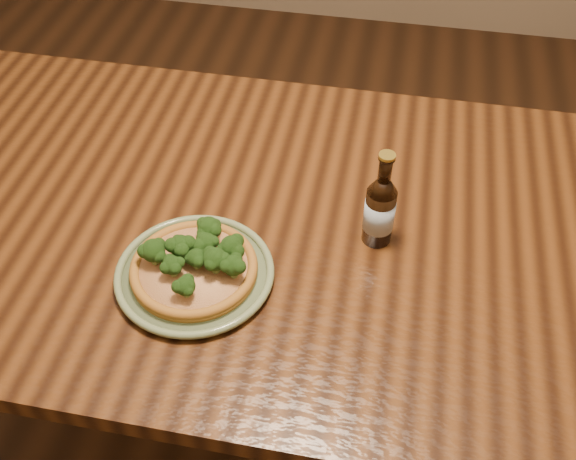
% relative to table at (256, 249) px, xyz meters
% --- Properties ---
extents(ground, '(4.50, 4.50, 0.00)m').
position_rel_table_xyz_m(ground, '(0.00, -0.10, -0.66)').
color(ground, '#382111').
rests_on(ground, ground).
extents(table, '(1.60, 0.90, 0.75)m').
position_rel_table_xyz_m(table, '(0.00, 0.00, 0.00)').
color(table, '#4B2810').
rests_on(table, ground).
extents(plate, '(0.28, 0.28, 0.02)m').
position_rel_table_xyz_m(plate, '(-0.07, -0.17, 0.10)').
color(plate, '#6C7E57').
rests_on(plate, table).
extents(pizza, '(0.22, 0.22, 0.07)m').
position_rel_table_xyz_m(pizza, '(-0.07, -0.16, 0.12)').
color(pizza, '#A06824').
rests_on(pizza, plate).
extents(beer_bottle, '(0.05, 0.05, 0.20)m').
position_rel_table_xyz_m(beer_bottle, '(0.23, -0.01, 0.17)').
color(beer_bottle, black).
rests_on(beer_bottle, table).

